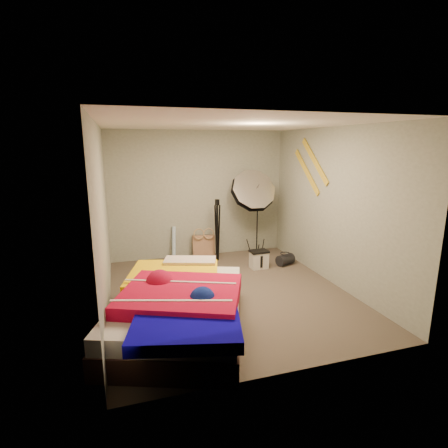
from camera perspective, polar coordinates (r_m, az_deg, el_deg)
name	(u,v)px	position (r m, az deg, el deg)	size (l,w,h in m)	color
floor	(229,293)	(5.47, 0.85, -11.18)	(4.00, 4.00, 0.00)	brown
ceiling	(230,124)	(5.00, 0.95, 15.99)	(4.00, 4.00, 0.00)	silver
wall_back	(199,195)	(6.99, -4.16, 4.78)	(3.50, 3.50, 0.00)	#9CA293
wall_front	(296,253)	(3.30, 11.67, -4.62)	(3.50, 3.50, 0.00)	#9CA293
wall_left	(103,221)	(4.86, -19.16, 0.53)	(4.00, 4.00, 0.00)	#9CA293
wall_right	(333,207)	(5.86, 17.43, 2.66)	(4.00, 4.00, 0.00)	#9CA293
tote_bag	(204,246)	(7.08, -3.34, -3.63)	(0.44, 0.13, 0.44)	tan
wrapping_roll	(174,243)	(6.99, -8.20, -3.08)	(0.07, 0.07, 0.65)	#61A0D7
camera_case	(259,260)	(6.49, 5.71, -5.86)	(0.31, 0.22, 0.31)	silver
duffel_bag	(285,260)	(6.73, 9.97, -5.75)	(0.20, 0.20, 0.33)	black
wall_stripe_upper	(315,161)	(6.28, 14.60, 9.92)	(0.02, 1.10, 0.10)	gold
wall_stripe_lower	(307,172)	(6.50, 13.35, 8.30)	(0.02, 1.10, 0.10)	gold
bed	(180,307)	(4.37, -7.19, -13.29)	(2.09, 2.58, 0.62)	#3F2620
photo_umbrella	(252,192)	(6.82, 4.64, 5.24)	(1.09, 0.83, 1.85)	black
camera_tripod	(217,226)	(6.73, -1.10, -0.30)	(0.07, 0.07, 1.21)	black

